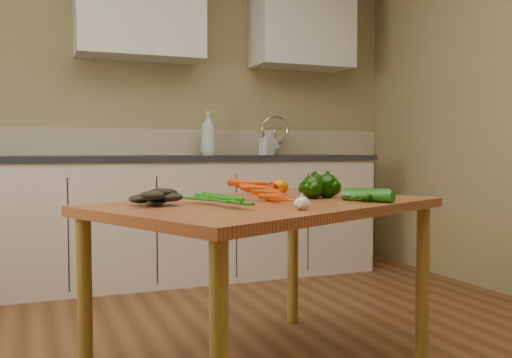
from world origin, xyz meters
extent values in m
cube|color=tan|center=(0.00, 2.51, 1.30)|extent=(4.00, 0.02, 2.60)
cube|color=#C1B691|center=(0.00, 2.48, 0.55)|extent=(3.98, 0.03, 1.10)
cube|color=beige|center=(0.20, 2.19, 0.43)|extent=(2.80, 0.60, 0.86)
cube|color=#2C2C32|center=(0.20, 2.19, 0.88)|extent=(2.84, 0.64, 0.04)
cube|color=#99999E|center=(0.98, 2.19, 0.84)|extent=(0.55, 0.42, 0.10)
cylinder|color=silver|center=(0.98, 2.37, 1.02)|extent=(0.02, 0.02, 0.24)
cube|color=silver|center=(-0.10, 2.32, 1.95)|extent=(0.90, 0.35, 0.70)
cube|color=silver|center=(1.20, 2.32, 1.95)|extent=(0.80, 0.35, 0.70)
cube|color=#AC5C32|center=(0.05, 0.32, 0.71)|extent=(1.60, 1.36, 0.04)
cylinder|color=olive|center=(-0.35, -0.28, 0.34)|extent=(0.06, 0.06, 0.69)
cylinder|color=olive|center=(0.77, 0.24, 0.34)|extent=(0.06, 0.06, 0.69)
cylinder|color=olive|center=(-0.67, 0.40, 0.34)|extent=(0.06, 0.06, 0.69)
cylinder|color=olive|center=(0.46, 0.92, 0.34)|extent=(0.06, 0.06, 0.69)
imported|color=silver|center=(0.40, 2.29, 1.06)|extent=(0.17, 0.17, 0.33)
imported|color=silver|center=(0.86, 2.25, 1.00)|extent=(0.11, 0.11, 0.19)
imported|color=silver|center=(0.92, 2.31, 0.99)|extent=(0.21, 0.21, 0.19)
ellipsoid|color=silver|center=(0.04, -0.03, 0.75)|extent=(0.06, 0.06, 0.05)
sphere|color=black|center=(0.29, 0.38, 0.78)|extent=(0.10, 0.10, 0.10)
sphere|color=black|center=(0.38, 0.53, 0.78)|extent=(0.10, 0.10, 0.10)
sphere|color=black|center=(0.37, 0.39, 0.78)|extent=(0.10, 0.10, 0.10)
ellipsoid|color=#8C0602|center=(0.15, 0.52, 0.76)|extent=(0.07, 0.07, 0.07)
ellipsoid|color=#D96A05|center=(0.25, 0.63, 0.77)|extent=(0.08, 0.08, 0.07)
ellipsoid|color=#D96A05|center=(0.40, 0.59, 0.76)|extent=(0.08, 0.08, 0.07)
cylinder|color=#0D4A07|center=(0.47, 0.21, 0.75)|extent=(0.18, 0.15, 0.05)
cylinder|color=#0D4A07|center=(0.43, 0.16, 0.75)|extent=(0.16, 0.22, 0.05)
camera|label=1|loc=(-0.86, -1.84, 0.94)|focal=40.00mm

